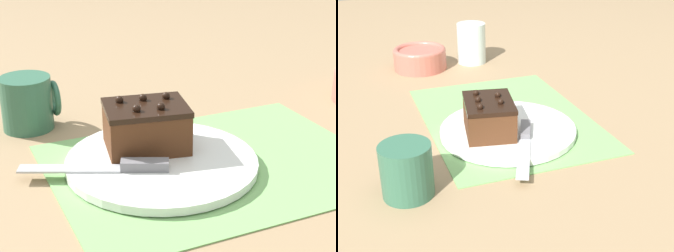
# 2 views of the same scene
# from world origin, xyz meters

# --- Properties ---
(ground_plane) EXTENTS (3.00, 3.00, 0.00)m
(ground_plane) POSITION_xyz_m (0.00, 0.00, 0.00)
(ground_plane) COLOR #9E7F5B
(placemat_woven) EXTENTS (0.46, 0.34, 0.00)m
(placemat_woven) POSITION_xyz_m (0.00, 0.00, 0.00)
(placemat_woven) COLOR #7AB266
(placemat_woven) RESTS_ON ground_plane
(cake_plate) EXTENTS (0.27, 0.27, 0.01)m
(cake_plate) POSITION_xyz_m (-0.07, 0.02, 0.01)
(cake_plate) COLOR white
(cake_plate) RESTS_ON placemat_woven
(chocolate_cake) EXTENTS (0.13, 0.11, 0.08)m
(chocolate_cake) POSITION_xyz_m (-0.08, 0.07, 0.05)
(chocolate_cake) COLOR #512D19
(chocolate_cake) RESTS_ON cake_plate
(serving_knife) EXTENTS (0.20, 0.10, 0.01)m
(serving_knife) POSITION_xyz_m (-0.14, 0.01, 0.02)
(serving_knife) COLOR slate
(serving_knife) RESTS_ON cake_plate
(drinking_glass) EXTENTS (0.08, 0.08, 0.11)m
(drinking_glass) POSITION_xyz_m (0.40, -0.04, 0.06)
(drinking_glass) COLOR silver
(drinking_glass) RESTS_ON ground_plane
(small_bowl) EXTENTS (0.14, 0.14, 0.06)m
(small_bowl) POSITION_xyz_m (0.40, 0.11, 0.03)
(small_bowl) COLOR #C66656
(small_bowl) RESTS_ON ground_plane
(coffee_mug) EXTENTS (0.09, 0.08, 0.09)m
(coffee_mug) POSITION_xyz_m (-0.21, 0.25, 0.04)
(coffee_mug) COLOR #33664C
(coffee_mug) RESTS_ON ground_plane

